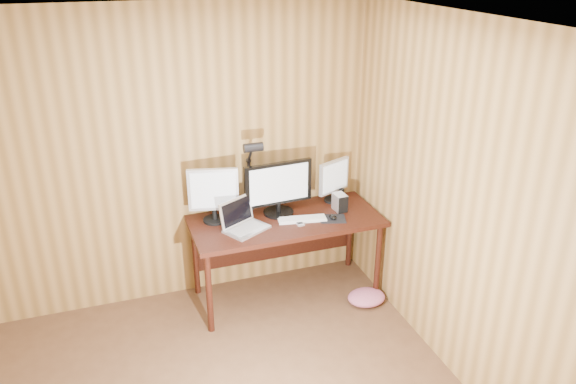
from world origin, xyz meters
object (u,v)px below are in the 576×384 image
monitor_center (278,187)px  phone (299,223)px  keyboard (302,219)px  desk (283,228)px  monitor_left (213,193)px  laptop (242,222)px  mouse (333,217)px  hard_drive (340,202)px  speaker (342,194)px  desk_lamp (251,166)px  monitor_right (334,180)px

monitor_center → phone: 0.35m
keyboard → phone: bearing=-121.1°
desk → monitor_left: bearing=171.1°
laptop → phone: laptop is taller
monitor_left → mouse: (0.95, -0.29, -0.23)m
laptop → keyboard: (0.51, -0.02, -0.05)m
mouse → phone: bearing=-154.7°
keyboard → hard_drive: 0.39m
desk → laptop: bearing=-163.4°
keyboard → mouse: bearing=-4.0°
desk → speaker: speaker is taller
laptop → mouse: 0.77m
laptop → hard_drive: (0.89, 0.06, 0.02)m
hard_drive → speaker: hard_drive is taller
hard_drive → desk_lamp: size_ratio=0.22×
desk → monitor_right: 0.63m
monitor_left → mouse: size_ratio=4.62×
mouse → speaker: bearing=82.4°
laptop → speaker: size_ratio=3.84×
desk → mouse: 0.45m
mouse → phone: mouse is taller
monitor_right → laptop: size_ratio=0.92×
monitor_right → laptop: bearing=172.3°
laptop → desk: bearing=-12.5°
desk → mouse: (0.37, -0.20, 0.14)m
monitor_center → keyboard: 0.33m
desk → hard_drive: (0.50, -0.06, 0.20)m
monitor_left → laptop: bearing=-35.1°
laptop → speaker: laptop is taller
phone → desk_lamp: (-0.30, 0.34, 0.42)m
mouse → phone: size_ratio=0.87×
monitor_right → phone: (-0.45, -0.33, -0.20)m
hard_drive → desk_lamp: 0.84m
monitor_left → keyboard: size_ratio=1.11×
phone → speaker: speaker is taller
keyboard → mouse: 0.26m
phone → desk: bearing=107.5°
monitor_left → phone: 0.75m
monitor_left → desk_lamp: desk_lamp is taller
desk → hard_drive: bearing=-6.9°
hard_drive → monitor_center: bearing=164.4°
mouse → monitor_left: bearing=-169.9°
mouse → hard_drive: size_ratio=0.67×
desk → speaker: bearing=12.5°
hard_drive → desk_lamp: desk_lamp is taller
desk → hard_drive: hard_drive is taller
monitor_center → monitor_right: (0.55, 0.09, -0.04)m
monitor_center → laptop: 0.44m
laptop → phone: bearing=-37.9°
desk → laptop: laptop is taller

